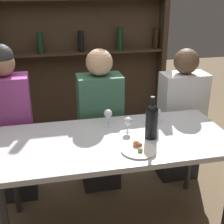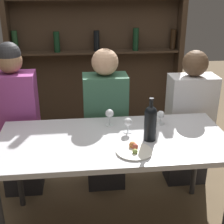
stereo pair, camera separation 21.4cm
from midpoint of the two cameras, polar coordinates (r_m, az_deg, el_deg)
The scene contains 11 objects.
ground_plane at distance 2.53m, azimuth -2.01°, elevation -19.82°, with size 10.00×10.00×0.00m, color brown.
dining_table at distance 2.13m, azimuth -2.25°, elevation -6.40°, with size 1.57×0.73×0.73m.
wine_rack_wall at distance 3.71m, azimuth -7.62°, elevation 15.02°, with size 2.05×0.21×2.39m.
wine_bottle at distance 2.06m, azimuth 4.34°, elevation -1.50°, with size 0.08×0.08×0.30m.
wine_glass_0 at distance 2.33m, azimuth 5.78°, elevation -0.27°, with size 0.06×0.06×0.10m.
wine_glass_1 at distance 2.17m, azimuth 0.12°, elevation -1.90°, with size 0.06×0.06×0.11m.
wine_glass_2 at distance 2.26m, azimuth -3.46°, elevation -0.47°, with size 0.06×0.06×0.13m.
food_plate_0 at distance 1.96m, azimuth 1.77°, elevation -6.85°, with size 0.23×0.23×0.05m.
seated_person_left at distance 2.62m, azimuth -20.29°, elevation -2.94°, with size 0.35×0.22×1.30m.
seated_person_center at distance 2.63m, azimuth -4.49°, elevation -2.52°, with size 0.36×0.22×1.24m.
seated_person_right at distance 2.82m, azimuth 10.38°, elevation -1.49°, with size 0.39×0.22×1.21m.
Camera 1 is at (-0.42, -1.82, 1.71)m, focal length 50.00 mm.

